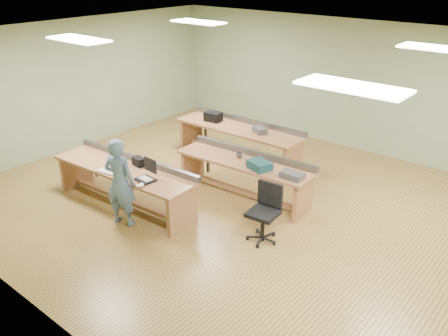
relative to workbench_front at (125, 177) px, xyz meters
The scene contains 22 objects.
floor 2.30m from the workbench_front, 37.55° to the left, with size 10.00×10.00×0.00m, color olive.
ceiling 3.31m from the workbench_front, 37.55° to the left, with size 10.00×10.00×0.00m, color silver.
wall_back 5.72m from the workbench_front, 71.74° to the left, with size 10.00×0.04×3.00m, color gray.
wall_front 3.31m from the workbench_front, 56.20° to the right, with size 10.00×0.04×3.00m, color gray.
wall_left 3.63m from the workbench_front, 157.19° to the left, with size 0.04×8.00×3.00m, color gray.
fluor_panels 3.28m from the workbench_front, 37.55° to the left, with size 6.20×3.50×0.03m.
workbench_front is the anchor object (origin of this frame).
workbench_mid 2.23m from the workbench_front, 48.19° to the left, with size 2.77×0.88×0.86m.
workbench_back 3.10m from the workbench_front, 85.59° to the left, with size 3.09×0.88×0.86m.
person 0.72m from the workbench_front, 45.16° to the right, with size 0.57×0.38×1.57m, color #657DA5.
laptop_base 0.75m from the workbench_front, 10.02° to the right, with size 0.32×0.26×0.03m, color black.
laptop_screen 0.84m from the workbench_front, ahead, with size 0.32×0.02×0.25m, color black.
keyboard 0.38m from the workbench_front, 91.80° to the right, with size 0.50×0.17×0.03m, color beige.
trackball_mouse 0.91m from the workbench_front, 22.57° to the right, with size 0.12×0.15×0.06m, color white.
camera_bag 0.38m from the workbench_front, 58.29° to the left, with size 0.24×0.15×0.16m, color black.
task_chair 2.75m from the workbench_front, 13.69° to the left, with size 0.57×0.57×0.96m.
parts_bin_teal 2.46m from the workbench_front, 38.37° to the left, with size 0.41×0.31×0.14m, color #12353A.
parts_bin_grey 3.03m from the workbench_front, 31.09° to the left, with size 0.39×0.25×0.11m, color #3A3A3D.
mug 2.16m from the workbench_front, 52.46° to the left, with size 0.12×0.12×0.09m, color #3A3A3D.
drinks_can 2.22m from the workbench_front, 48.37° to the left, with size 0.07×0.07×0.12m, color white.
storage_box_back 3.09m from the workbench_front, 99.25° to the left, with size 0.37×0.27×0.21m, color black.
tray_back 3.19m from the workbench_front, 75.23° to the left, with size 0.30×0.22×0.12m, color #3A3A3D.
Camera 1 is at (4.63, -6.25, 4.26)m, focal length 38.00 mm.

